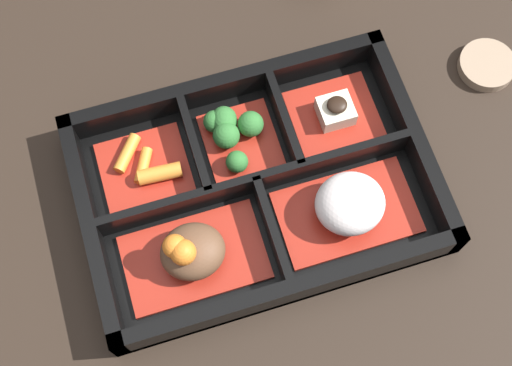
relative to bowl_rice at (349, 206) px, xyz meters
name	(u,v)px	position (x,y,z in m)	size (l,w,h in m)	color
ground_plane	(256,192)	(0.08, -0.05, -0.03)	(3.00, 3.00, 0.00)	black
bento_base	(256,190)	(0.08, -0.05, -0.03)	(0.34, 0.23, 0.01)	black
bento_rim	(255,182)	(0.08, -0.05, -0.01)	(0.34, 0.23, 0.04)	black
bowl_rice	(349,206)	(0.00, 0.00, 0.00)	(0.13, 0.08, 0.05)	maroon
bowl_stew	(192,253)	(0.15, 0.00, 0.00)	(0.13, 0.08, 0.06)	maroon
bowl_tofu	(335,114)	(-0.02, -0.10, -0.01)	(0.09, 0.08, 0.03)	maroon
bowl_greens	(233,132)	(0.08, -0.11, -0.01)	(0.07, 0.08, 0.03)	maroon
bowl_carrots	(146,168)	(0.18, -0.10, -0.02)	(0.09, 0.08, 0.02)	maroon
sauce_dish	(487,65)	(-0.20, -0.11, -0.03)	(0.06, 0.06, 0.01)	gray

